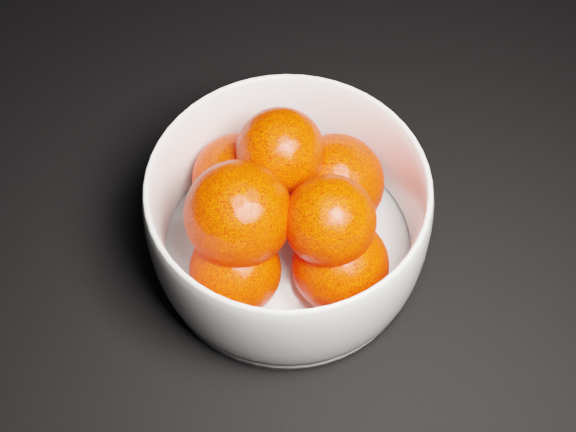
{
  "coord_description": "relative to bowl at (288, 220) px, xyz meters",
  "views": [
    {
      "loc": [
        0.24,
        -0.57,
        0.56
      ],
      "look_at": [
        0.25,
        -0.25,
        0.06
      ],
      "focal_mm": 50.0,
      "sensor_mm": 36.0,
      "label": 1
    }
  ],
  "objects": [
    {
      "name": "bowl",
      "position": [
        0.0,
        0.0,
        0.0
      ],
      "size": [
        0.21,
        0.21,
        0.1
      ],
      "rotation": [
        0.0,
        0.0,
        -0.18
      ],
      "color": "white",
      "rests_on": "ground"
    },
    {
      "name": "ground",
      "position": [
        -0.25,
        0.25,
        -0.05
      ],
      "size": [
        3.0,
        3.0,
        0.0
      ],
      "primitive_type": "cube",
      "color": "black",
      "rests_on": "ground"
    },
    {
      "name": "orange_pile",
      "position": [
        -0.0,
        0.0,
        0.01
      ],
      "size": [
        0.15,
        0.15,
        0.12
      ],
      "color": "#FF1F00",
      "rests_on": "bowl"
    }
  ]
}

